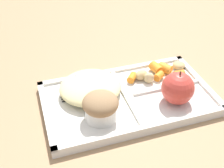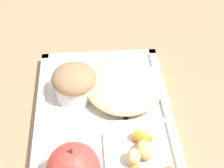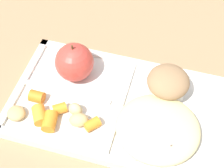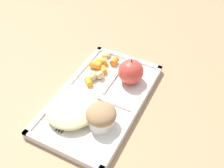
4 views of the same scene
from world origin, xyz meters
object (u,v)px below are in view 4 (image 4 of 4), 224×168
(lunch_tray, at_px, (100,99))
(bran_muffin, at_px, (101,116))
(green_apple, at_px, (131,72))
(plastic_fork, at_px, (72,114))

(lunch_tray, height_order, bran_muffin, bran_muffin)
(green_apple, relative_size, plastic_fork, 0.56)
(lunch_tray, bearing_deg, green_apple, 153.94)
(green_apple, distance_m, bran_muffin, 0.18)
(lunch_tray, bearing_deg, bran_muffin, 30.54)
(green_apple, height_order, bran_muffin, green_apple)
(lunch_tray, relative_size, bran_muffin, 5.14)
(bran_muffin, bearing_deg, green_apple, 180.00)
(plastic_fork, bearing_deg, lunch_tray, 157.70)
(plastic_fork, bearing_deg, bran_muffin, 95.00)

